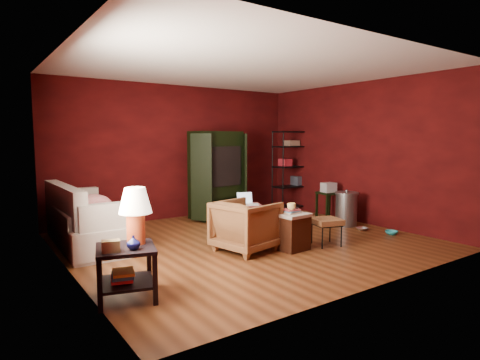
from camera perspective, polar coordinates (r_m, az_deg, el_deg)
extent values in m
cube|color=brown|center=(6.70, 0.99, -8.77)|extent=(5.50, 5.00, 0.02)
cube|color=white|center=(6.58, 1.03, 15.73)|extent=(5.50, 5.00, 0.02)
cube|color=#460A0A|center=(8.65, -8.77, 3.95)|extent=(5.50, 0.02, 2.80)
cube|color=#460A0A|center=(4.69, 19.24, 2.02)|extent=(5.50, 0.02, 2.80)
cube|color=#460A0A|center=(5.37, -23.68, 2.31)|extent=(0.02, 5.00, 2.80)
cube|color=#460A0A|center=(8.40, 16.50, 3.72)|extent=(0.02, 5.00, 2.80)
cube|color=white|center=(4.39, -20.87, 4.32)|extent=(0.02, 1.20, 1.40)
imported|color=#B4A99B|center=(6.79, -21.01, -5.19)|extent=(0.69, 2.20, 0.85)
imported|color=black|center=(6.06, 0.83, -6.17)|extent=(0.92, 0.96, 0.84)
imported|color=silver|center=(7.76, 17.01, -6.10)|extent=(0.22, 0.11, 0.21)
imported|color=#27AAB7|center=(7.60, 20.76, -6.48)|extent=(0.22, 0.10, 0.22)
imported|color=#0D0F43|center=(4.29, -14.91, -8.62)|extent=(0.18, 0.18, 0.14)
imported|color=#F7D679|center=(6.06, 7.32, -3.63)|extent=(0.16, 0.15, 0.13)
cube|color=black|center=(4.43, -15.97, -9.37)|extent=(0.73, 0.73, 0.04)
cube|color=black|center=(4.54, -15.83, -13.82)|extent=(0.68, 0.68, 0.03)
cube|color=black|center=(4.25, -19.34, -13.90)|extent=(0.06, 0.06, 0.55)
cube|color=black|center=(4.28, -11.98, -13.57)|extent=(0.06, 0.06, 0.55)
cube|color=black|center=(4.75, -19.33, -11.75)|extent=(0.06, 0.06, 0.55)
cube|color=black|center=(4.78, -12.81, -11.47)|extent=(0.06, 0.06, 0.55)
cylinder|color=#CA4E24|center=(4.49, -14.59, -6.67)|extent=(0.24, 0.24, 0.34)
cone|color=#F2E5C6|center=(4.43, -14.69, -2.81)|extent=(0.44, 0.44, 0.28)
cube|color=olive|center=(4.26, -17.89, -8.94)|extent=(0.20, 0.16, 0.12)
cube|color=#C53143|center=(4.52, -16.49, -13.32)|extent=(0.28, 0.32, 0.03)
cube|color=#318DC5|center=(4.51, -16.37, -12.90)|extent=(0.28, 0.32, 0.03)
cube|color=gold|center=(4.50, -16.26, -12.48)|extent=(0.28, 0.32, 0.03)
cube|color=#B4A99B|center=(6.83, -20.58, -6.28)|extent=(0.86, 1.98, 0.41)
cube|color=#B4A99B|center=(6.70, -23.67, -4.21)|extent=(0.22, 1.97, 0.83)
cube|color=#B4A99B|center=(5.86, -18.12, -5.92)|extent=(0.83, 0.20, 0.57)
cube|color=#B4A99B|center=(7.73, -22.57, -3.24)|extent=(0.83, 0.20, 0.57)
ellipsoid|color=red|center=(6.25, -18.86, -4.25)|extent=(0.55, 0.55, 0.29)
ellipsoid|color=red|center=(6.78, -20.27, -3.33)|extent=(0.61, 0.61, 0.33)
ellipsoid|color=#B4A99B|center=(7.28, -21.35, -3.08)|extent=(0.51, 0.51, 0.27)
cube|color=#3F1C0E|center=(6.22, 7.31, -7.44)|extent=(0.46, 0.46, 0.51)
cube|color=#B4A99B|center=(6.16, 7.34, -4.90)|extent=(0.49, 0.49, 0.05)
cube|color=beige|center=(6.16, 7.34, -4.59)|extent=(0.26, 0.21, 0.02)
cube|color=teal|center=(6.15, 7.35, -4.39)|extent=(0.27, 0.22, 0.02)
cube|color=#C44953|center=(6.15, 7.35, -4.20)|extent=(0.23, 0.18, 0.02)
cube|color=black|center=(6.22, 7.65, -3.90)|extent=(0.11, 0.16, 0.02)
cube|color=black|center=(6.51, 12.22, -5.75)|extent=(0.52, 0.52, 0.08)
cube|color=black|center=(6.52, 12.21, -6.20)|extent=(0.47, 0.47, 0.02)
cylinder|color=black|center=(6.34, 11.63, -8.06)|extent=(0.03, 0.03, 0.35)
cylinder|color=black|center=(6.51, 14.21, -7.75)|extent=(0.03, 0.03, 0.35)
cylinder|color=black|center=(6.62, 10.17, -7.42)|extent=(0.03, 0.03, 0.35)
cylinder|color=black|center=(6.78, 12.68, -7.15)|extent=(0.03, 0.03, 0.35)
cylinder|color=beige|center=(7.27, 3.55, -7.47)|extent=(1.84, 1.84, 0.01)
cube|color=#4A1315|center=(7.86, 0.38, -6.37)|extent=(1.28, 1.17, 0.01)
cube|color=#AD514F|center=(7.53, 0.86, -3.55)|extent=(0.64, 0.56, 0.03)
cylinder|color=#AD514F|center=(7.38, -0.66, -5.53)|extent=(0.04, 0.04, 0.45)
cylinder|color=#AD514F|center=(7.48, 2.87, -5.37)|extent=(0.04, 0.04, 0.45)
cylinder|color=#AD514F|center=(7.67, -1.11, -5.08)|extent=(0.04, 0.04, 0.45)
cylinder|color=#AD514F|center=(7.77, 2.29, -4.94)|extent=(0.04, 0.04, 0.45)
cube|color=silver|center=(7.55, 0.81, -3.37)|extent=(0.34, 0.29, 0.01)
cube|color=silver|center=(7.63, 0.65, -2.51)|extent=(0.29, 0.17, 0.19)
cube|color=white|center=(7.42, 0.20, -3.58)|extent=(0.24, 0.30, 0.00)
cube|color=white|center=(7.48, 1.93, -3.51)|extent=(0.30, 0.33, 0.00)
cube|color=black|center=(8.55, -3.44, 0.76)|extent=(1.13, 0.71, 1.84)
cube|color=black|center=(8.46, -3.04, 2.02)|extent=(0.92, 0.54, 0.82)
cube|color=black|center=(7.98, -5.49, 0.37)|extent=(0.33, 0.36, 1.74)
cube|color=black|center=(8.72, 0.66, 0.87)|extent=(0.25, 0.41, 1.74)
cube|color=#2C2E31|center=(8.50, -3.24, 1.38)|extent=(0.66, 0.55, 0.50)
cube|color=black|center=(8.31, -2.18, 1.28)|extent=(0.48, 0.07, 0.39)
cube|color=black|center=(8.57, -3.22, -2.49)|extent=(0.92, 0.59, 0.05)
cylinder|color=black|center=(9.03, 6.14, 1.08)|extent=(0.03, 0.03, 1.86)
cylinder|color=black|center=(9.63, 10.01, 1.33)|extent=(0.03, 0.03, 1.86)
cylinder|color=black|center=(9.31, 4.62, 1.24)|extent=(0.03, 0.03, 1.86)
cylinder|color=black|center=(9.89, 8.48, 1.47)|extent=(0.03, 0.03, 1.86)
cube|color=black|center=(9.56, 7.29, -3.65)|extent=(0.91, 0.40, 0.03)
cube|color=black|center=(9.50, 7.33, -0.89)|extent=(0.91, 0.40, 0.03)
cube|color=black|center=(9.45, 7.37, 1.91)|extent=(0.91, 0.40, 0.03)
cube|color=black|center=(9.43, 7.41, 4.72)|extent=(0.91, 0.40, 0.03)
cube|color=black|center=(9.43, 7.43, 6.79)|extent=(0.91, 0.40, 0.03)
cube|color=maroon|center=(9.31, 6.44, 2.49)|extent=(0.21, 0.26, 0.17)
cube|color=#32343F|center=(9.62, 8.24, -0.07)|extent=(0.26, 0.26, 0.21)
cube|color=#7F614C|center=(9.43, 7.41, 5.23)|extent=(0.31, 0.21, 0.12)
cube|color=black|center=(8.47, 12.47, -1.82)|extent=(0.44, 0.44, 0.04)
cube|color=black|center=(8.28, 12.27, -3.98)|extent=(0.04, 0.04, 0.57)
cube|color=black|center=(8.49, 14.01, -3.77)|extent=(0.04, 0.04, 0.57)
cube|color=black|center=(8.54, 10.86, -3.65)|extent=(0.04, 0.04, 0.57)
cube|color=black|center=(8.74, 12.58, -3.46)|extent=(0.04, 0.04, 0.57)
cube|color=#B5B4B9|center=(8.46, 12.49, -1.03)|extent=(0.30, 0.25, 0.20)
cylinder|color=gray|center=(8.07, 14.87, -4.14)|extent=(0.54, 0.54, 0.61)
cylinder|color=gray|center=(8.02, 14.94, -1.83)|extent=(0.59, 0.59, 0.04)
sphere|color=gray|center=(8.01, 14.95, -1.54)|extent=(0.08, 0.08, 0.06)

